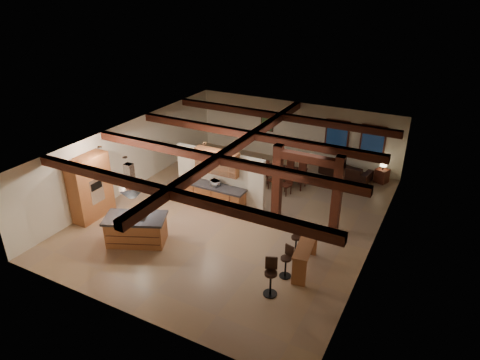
% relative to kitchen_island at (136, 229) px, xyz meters
% --- Properties ---
extents(ground, '(12.00, 12.00, 0.00)m').
position_rel_kitchen_island_xyz_m(ground, '(2.09, 3.21, -0.50)').
color(ground, tan).
rests_on(ground, ground).
extents(room_walls, '(12.00, 12.00, 12.00)m').
position_rel_kitchen_island_xyz_m(room_walls, '(2.09, 3.21, 1.28)').
color(room_walls, silver).
rests_on(room_walls, ground).
extents(ceiling_beams, '(10.00, 12.00, 0.28)m').
position_rel_kitchen_island_xyz_m(ceiling_beams, '(2.09, 3.21, 2.26)').
color(ceiling_beams, '#38160E').
rests_on(ceiling_beams, room_walls).
extents(timber_posts, '(2.50, 0.30, 2.90)m').
position_rel_kitchen_island_xyz_m(timber_posts, '(4.59, 3.71, 1.26)').
color(timber_posts, '#38160E').
rests_on(timber_posts, ground).
extents(partition_wall, '(3.80, 0.18, 2.20)m').
position_rel_kitchen_island_xyz_m(partition_wall, '(1.09, 3.71, 0.60)').
color(partition_wall, silver).
rests_on(partition_wall, ground).
extents(pantry_cabinet, '(0.67, 1.60, 2.40)m').
position_rel_kitchen_island_xyz_m(pantry_cabinet, '(-2.57, 0.61, 0.70)').
color(pantry_cabinet, '#A55A35').
rests_on(pantry_cabinet, ground).
extents(back_counter, '(2.50, 0.66, 0.94)m').
position_rel_kitchen_island_xyz_m(back_counter, '(1.09, 3.32, -0.03)').
color(back_counter, '#A55A35').
rests_on(back_counter, ground).
extents(upper_display_cabinet, '(1.80, 0.36, 0.95)m').
position_rel_kitchen_island_xyz_m(upper_display_cabinet, '(1.09, 3.53, 1.35)').
color(upper_display_cabinet, '#A55A35').
rests_on(upper_display_cabinet, partition_wall).
extents(range_hood, '(1.10, 1.10, 1.40)m').
position_rel_kitchen_island_xyz_m(range_hood, '(0.00, 0.00, 1.28)').
color(range_hood, silver).
rests_on(range_hood, room_walls).
extents(back_windows, '(2.70, 0.07, 1.70)m').
position_rel_kitchen_island_xyz_m(back_windows, '(4.89, 9.15, 1.00)').
color(back_windows, '#38160E').
rests_on(back_windows, room_walls).
extents(framed_art, '(0.65, 0.05, 0.85)m').
position_rel_kitchen_island_xyz_m(framed_art, '(0.59, 9.15, 1.20)').
color(framed_art, '#38160E').
rests_on(framed_art, room_walls).
extents(recessed_cans, '(3.16, 2.46, 0.03)m').
position_rel_kitchen_island_xyz_m(recessed_cans, '(-0.44, 1.28, 2.37)').
color(recessed_cans, silver).
rests_on(recessed_cans, room_walls).
extents(kitchen_island, '(2.28, 1.81, 1.00)m').
position_rel_kitchen_island_xyz_m(kitchen_island, '(0.00, 0.00, 0.00)').
color(kitchen_island, '#A55A35').
rests_on(kitchen_island, ground).
extents(dining_table, '(2.01, 1.31, 0.66)m').
position_rel_kitchen_island_xyz_m(dining_table, '(2.66, 6.44, -0.17)').
color(dining_table, '#38150E').
rests_on(dining_table, ground).
extents(sofa, '(2.39, 1.26, 0.66)m').
position_rel_kitchen_island_xyz_m(sofa, '(4.82, 8.49, -0.17)').
color(sofa, black).
rests_on(sofa, ground).
extents(microwave, '(0.46, 0.38, 0.21)m').
position_rel_kitchen_island_xyz_m(microwave, '(1.10, 3.32, 0.54)').
color(microwave, silver).
rests_on(microwave, back_counter).
extents(bar_counter, '(0.70, 1.88, 0.96)m').
position_rel_kitchen_island_xyz_m(bar_counter, '(5.52, 1.27, 0.15)').
color(bar_counter, '#A55A35').
rests_on(bar_counter, ground).
extents(side_table, '(0.63, 0.63, 0.61)m').
position_rel_kitchen_island_xyz_m(side_table, '(6.37, 8.65, -0.20)').
color(side_table, '#38160E').
rests_on(side_table, ground).
extents(table_lamp, '(0.29, 0.29, 0.34)m').
position_rel_kitchen_island_xyz_m(table_lamp, '(6.37, 8.65, 0.35)').
color(table_lamp, black).
rests_on(table_lamp, side_table).
extents(bar_stool_a, '(0.43, 0.44, 1.16)m').
position_rel_kitchen_island_xyz_m(bar_stool_a, '(5.05, -0.26, 0.09)').
color(bar_stool_a, black).
rests_on(bar_stool_a, ground).
extents(bar_stool_b, '(0.38, 0.39, 1.04)m').
position_rel_kitchen_island_xyz_m(bar_stool_b, '(5.15, 0.68, 0.02)').
color(bar_stool_b, black).
rests_on(bar_stool_b, ground).
extents(bar_stool_c, '(0.36, 0.36, 1.04)m').
position_rel_kitchen_island_xyz_m(bar_stool_c, '(5.00, 1.87, 0.03)').
color(bar_stool_c, black).
rests_on(bar_stool_c, ground).
extents(dining_chairs, '(2.10, 2.10, 1.10)m').
position_rel_kitchen_island_xyz_m(dining_chairs, '(2.66, 6.44, 0.06)').
color(dining_chairs, '#38160E').
rests_on(dining_chairs, ground).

